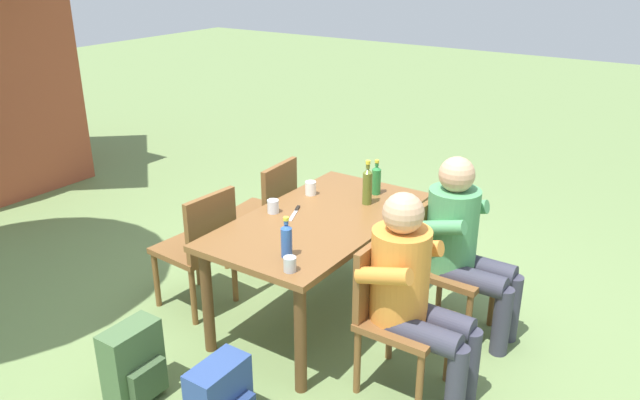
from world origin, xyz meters
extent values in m
plane|color=#6B844C|center=(0.00, 0.00, 0.00)|extent=(24.00, 24.00, 0.00)
cube|color=brown|center=(0.00, 0.00, 0.71)|extent=(1.58, 0.85, 0.04)
cylinder|color=brown|center=(-0.71, -0.35, 0.35)|extent=(0.07, 0.07, 0.69)
cylinder|color=brown|center=(0.71, -0.35, 0.35)|extent=(0.07, 0.07, 0.69)
cylinder|color=brown|center=(-0.71, 0.35, 0.35)|extent=(0.07, 0.07, 0.69)
cylinder|color=brown|center=(0.71, 0.35, 0.35)|extent=(0.07, 0.07, 0.69)
cube|color=brown|center=(-0.35, -0.81, 0.43)|extent=(0.44, 0.44, 0.04)
cube|color=brown|center=(-0.35, -0.61, 0.66)|extent=(0.42, 0.04, 0.42)
cylinder|color=brown|center=(-0.55, -1.00, 0.21)|extent=(0.04, 0.04, 0.41)
cylinder|color=brown|center=(-0.17, -1.00, 0.21)|extent=(0.04, 0.04, 0.41)
cylinder|color=brown|center=(-0.54, -0.62, 0.21)|extent=(0.04, 0.04, 0.41)
cylinder|color=brown|center=(-0.16, -0.62, 0.21)|extent=(0.04, 0.04, 0.41)
cube|color=brown|center=(0.35, -0.81, 0.43)|extent=(0.46, 0.46, 0.04)
cube|color=brown|center=(0.36, -0.61, 0.66)|extent=(0.42, 0.06, 0.42)
cylinder|color=brown|center=(0.16, -0.99, 0.21)|extent=(0.04, 0.04, 0.41)
cylinder|color=brown|center=(0.53, -1.01, 0.21)|extent=(0.04, 0.04, 0.41)
cylinder|color=brown|center=(0.17, -0.61, 0.21)|extent=(0.04, 0.04, 0.41)
cylinder|color=brown|center=(0.55, -0.63, 0.21)|extent=(0.04, 0.04, 0.41)
cube|color=brown|center=(0.35, 0.81, 0.43)|extent=(0.47, 0.47, 0.04)
cube|color=brown|center=(0.37, 0.61, 0.66)|extent=(0.42, 0.07, 0.42)
cylinder|color=brown|center=(0.53, 1.01, 0.21)|extent=(0.04, 0.04, 0.41)
cylinder|color=brown|center=(0.15, 0.98, 0.21)|extent=(0.04, 0.04, 0.41)
cylinder|color=brown|center=(0.56, 0.63, 0.21)|extent=(0.04, 0.04, 0.41)
cylinder|color=brown|center=(0.18, 0.60, 0.21)|extent=(0.04, 0.04, 0.41)
cube|color=brown|center=(-0.35, 0.81, 0.43)|extent=(0.47, 0.47, 0.04)
cube|color=brown|center=(-0.37, 0.61, 0.66)|extent=(0.42, 0.07, 0.42)
cylinder|color=brown|center=(-0.15, 0.98, 0.21)|extent=(0.04, 0.04, 0.41)
cylinder|color=brown|center=(-0.53, 1.01, 0.21)|extent=(0.04, 0.04, 0.41)
cylinder|color=brown|center=(-0.18, 0.60, 0.21)|extent=(0.04, 0.04, 0.41)
cylinder|color=brown|center=(-0.56, 0.63, 0.21)|extent=(0.04, 0.04, 0.41)
cylinder|color=orange|center=(-0.35, -0.76, 0.71)|extent=(0.32, 0.32, 0.52)
sphere|color=tan|center=(-0.35, -0.76, 1.07)|extent=(0.22, 0.22, 0.22)
cylinder|color=#383847|center=(-0.44, -0.96, 0.45)|extent=(0.14, 0.40, 0.14)
cylinder|color=#383847|center=(-0.44, -1.16, 0.23)|extent=(0.11, 0.11, 0.45)
cylinder|color=orange|center=(-0.54, -0.76, 0.79)|extent=(0.09, 0.31, 0.16)
cylinder|color=#383847|center=(-0.26, -0.96, 0.45)|extent=(0.14, 0.40, 0.14)
cylinder|color=#383847|center=(-0.26, -1.16, 0.23)|extent=(0.11, 0.11, 0.45)
cylinder|color=orange|center=(-0.17, -0.76, 0.79)|extent=(0.09, 0.31, 0.16)
cylinder|color=#4C935B|center=(0.35, -0.76, 0.71)|extent=(0.32, 0.32, 0.52)
sphere|color=tan|center=(0.35, -0.76, 1.07)|extent=(0.22, 0.22, 0.22)
cylinder|color=#383847|center=(0.26, -0.96, 0.45)|extent=(0.14, 0.40, 0.14)
cylinder|color=#383847|center=(0.26, -1.16, 0.23)|extent=(0.11, 0.11, 0.45)
cylinder|color=#4C935B|center=(0.17, -0.76, 0.79)|extent=(0.09, 0.31, 0.16)
cylinder|color=#383847|center=(0.44, -0.96, 0.45)|extent=(0.14, 0.40, 0.14)
cylinder|color=#383847|center=(0.44, -1.16, 0.23)|extent=(0.11, 0.11, 0.45)
cylinder|color=#4C935B|center=(0.54, -0.76, 0.79)|extent=(0.09, 0.31, 0.16)
cylinder|color=#566623|center=(0.37, -0.13, 0.84)|extent=(0.06, 0.06, 0.22)
cone|color=#566623|center=(0.37, -0.13, 0.97)|extent=(0.06, 0.06, 0.03)
cylinder|color=#566623|center=(0.37, -0.13, 1.00)|extent=(0.03, 0.03, 0.03)
cylinder|color=yellow|center=(0.37, -0.13, 1.03)|extent=(0.03, 0.03, 0.02)
cylinder|color=#287A38|center=(0.56, -0.10, 0.82)|extent=(0.06, 0.06, 0.18)
cone|color=#287A38|center=(0.56, -0.10, 0.92)|extent=(0.06, 0.06, 0.03)
cylinder|color=#287A38|center=(0.56, -0.10, 0.95)|extent=(0.03, 0.03, 0.03)
cylinder|color=yellow|center=(0.56, -0.10, 0.97)|extent=(0.03, 0.03, 0.02)
cylinder|color=#2D56A3|center=(-0.56, -0.15, 0.82)|extent=(0.06, 0.06, 0.17)
cone|color=#2D56A3|center=(-0.56, -0.15, 0.92)|extent=(0.06, 0.06, 0.02)
cylinder|color=#2D56A3|center=(-0.56, -0.15, 0.94)|extent=(0.03, 0.03, 0.02)
cylinder|color=yellow|center=(-0.56, -0.15, 0.96)|extent=(0.03, 0.03, 0.02)
cylinder|color=#B2B7BC|center=(-0.68, -0.27, 0.77)|extent=(0.07, 0.07, 0.08)
cylinder|color=white|center=(0.29, 0.28, 0.78)|extent=(0.08, 0.08, 0.10)
cylinder|color=silver|center=(-0.11, 0.30, 0.77)|extent=(0.08, 0.08, 0.09)
cube|color=silver|center=(-0.08, 0.16, 0.73)|extent=(0.17, 0.09, 0.01)
cube|color=black|center=(0.03, 0.20, 0.74)|extent=(0.08, 0.05, 0.01)
cube|color=#47663D|center=(-1.26, 0.39, 0.22)|extent=(0.33, 0.16, 0.45)
cube|color=#395130|center=(-1.26, 0.28, 0.14)|extent=(0.23, 0.06, 0.20)
cube|color=#2D4784|center=(-1.20, -0.19, 0.20)|extent=(0.33, 0.17, 0.41)
camera|label=1|loc=(-3.04, -2.05, 2.34)|focal=34.99mm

